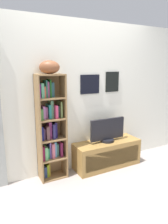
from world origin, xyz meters
name	(u,v)px	position (x,y,z in m)	size (l,w,h in m)	color
ground	(121,205)	(0.00, 0.00, -0.02)	(5.20, 5.20, 0.04)	#A19793
back_wall	(80,97)	(0.00, 1.13, 1.16)	(4.80, 0.08, 2.31)	white
bookshelf	(50,128)	(-0.54, 1.00, 0.76)	(0.39, 0.25, 1.53)	olive
football	(49,67)	(-0.52, 0.98, 1.62)	(0.28, 0.18, 0.18)	brown
tv_stand	(107,154)	(0.39, 0.90, 0.22)	(1.11, 0.39, 0.43)	olive
television	(107,131)	(0.39, 0.90, 0.62)	(0.61, 0.22, 0.39)	black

